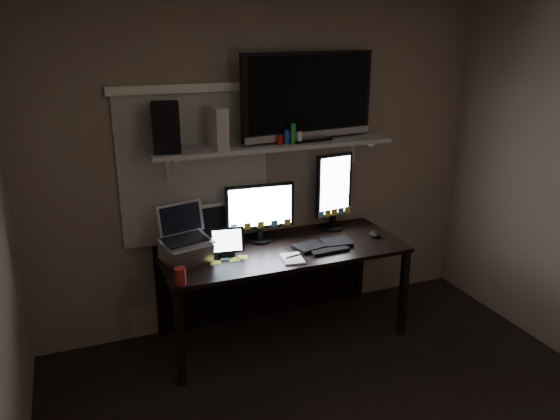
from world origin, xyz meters
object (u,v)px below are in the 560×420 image
mouse (375,234)px  game_console (217,128)px  tv (308,97)px  tablet (226,242)px  monitor_landscape (260,213)px  monitor_portrait (334,191)px  laptop (185,235)px  cup (180,276)px  keyboard (323,245)px  desk (277,263)px  speaker (166,127)px

mouse → game_console: 1.48m
tv → tablet: bearing=-172.0°
game_console → tablet: bearing=-98.2°
monitor_landscape → game_console: 0.73m
monitor_portrait → laptop: bearing=-177.3°
cup → monitor_landscape: bearing=34.7°
keyboard → tv: 1.10m
desk → monitor_landscape: (-0.11, 0.06, 0.41)m
desk → game_console: size_ratio=6.28×
laptop → game_console: size_ratio=1.35×
desk → tv: bearing=16.3°
laptop → monitor_portrait: bearing=-5.3°
tablet → laptop: laptop is taller
desk → mouse: mouse is taller
game_console → laptop: bearing=-157.3°
laptop → cup: laptop is taller
tablet → game_console: size_ratio=0.85×
desk → speaker: bearing=174.6°
speaker → laptop: bearing=-64.7°
laptop → game_console: 0.78m
monitor_portrait → mouse: (0.22, -0.28, -0.30)m
mouse → keyboard: bearing=-171.4°
monitor_portrait → tv: bearing=178.6°
tablet → tv: size_ratio=0.23×
monitor_portrait → monitor_landscape: bearing=177.2°
cup → speaker: size_ratio=0.33×
mouse → tv: tv is taller
monitor_landscape → speaker: bearing=-177.1°
desk → tv: (0.28, 0.08, 1.25)m
desk → speaker: 1.34m
monitor_portrait → keyboard: 0.50m
cup → keyboard: bearing=11.6°
tv → speaker: tv is taller
tv → game_console: bearing=174.9°
mouse → desk: bearing=171.5°
monitor_landscape → tv: size_ratio=0.49×
desk → game_console: (-0.42, 0.06, 1.07)m
tablet → desk: bearing=23.2°
game_console → tv: bearing=-3.2°
desk → keyboard: 0.40m
desk → monitor_landscape: 0.43m
tv → keyboard: bearing=-95.9°
tablet → monitor_landscape: bearing=37.1°
monitor_landscape → laptop: 0.63m
monitor_portrait → desk: bearing=-175.5°
laptop → game_console: bearing=13.2°
keyboard → monitor_landscape: bearing=142.8°
monitor_portrait → laptop: monitor_portrait is taller
desk → cup: 0.97m
tablet → laptop: 0.30m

